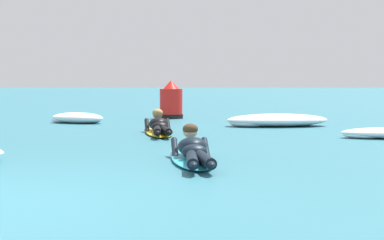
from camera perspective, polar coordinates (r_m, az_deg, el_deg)
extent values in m
plane|color=#2D6B7A|center=(16.06, -5.37, -0.39)|extent=(120.00, 120.00, 0.00)
ellipsoid|color=#2DB2D1|center=(8.97, 0.05, -3.39)|extent=(0.87, 2.34, 0.07)
ellipsoid|color=#2DB2D1|center=(10.05, -0.46, -2.57)|extent=(0.23, 0.23, 0.06)
ellipsoid|color=black|center=(9.00, 0.03, -2.31)|extent=(0.48, 0.67, 0.34)
ellipsoid|color=black|center=(8.64, 0.22, -2.76)|extent=(0.37, 0.32, 0.20)
cylinder|color=black|center=(8.05, 0.01, -3.45)|extent=(0.21, 0.90, 0.14)
ellipsoid|color=black|center=(7.61, 0.10, -3.87)|extent=(0.13, 0.23, 0.08)
cylinder|color=black|center=(8.06, 1.15, -3.44)|extent=(0.31, 0.90, 0.14)
ellipsoid|color=black|center=(7.63, 1.66, -3.85)|extent=(0.13, 0.23, 0.08)
cylinder|color=black|center=(9.34, -1.49, -2.59)|extent=(0.16, 0.55, 0.32)
sphere|color=tan|center=(9.71, -1.61, -2.94)|extent=(0.09, 0.09, 0.09)
cylinder|color=black|center=(9.35, 1.21, -2.58)|extent=(0.16, 0.55, 0.32)
sphere|color=tan|center=(9.70, 1.00, -2.94)|extent=(0.09, 0.09, 0.09)
sphere|color=tan|center=(9.35, -0.16, -0.96)|extent=(0.21, 0.21, 0.21)
ellipsoid|color=#47331E|center=(9.33, -0.15, -0.78)|extent=(0.25, 0.23, 0.16)
ellipsoid|color=yellow|center=(13.34, -2.90, -1.07)|extent=(0.90, 2.42, 0.07)
ellipsoid|color=yellow|center=(14.47, -3.18, -0.66)|extent=(0.22, 0.23, 0.06)
ellipsoid|color=black|center=(13.38, -2.91, -0.34)|extent=(0.50, 0.68, 0.34)
ellipsoid|color=black|center=(13.02, -2.81, -0.59)|extent=(0.38, 0.33, 0.20)
cylinder|color=black|center=(12.46, -3.01, -0.92)|extent=(0.23, 0.83, 0.14)
ellipsoid|color=black|center=(12.05, -3.01, -1.08)|extent=(0.13, 0.23, 0.08)
cylinder|color=black|center=(12.47, -2.28, -0.91)|extent=(0.32, 0.83, 0.14)
ellipsoid|color=black|center=(12.07, -2.02, -1.07)|extent=(0.13, 0.23, 0.08)
cylinder|color=black|center=(13.71, -3.92, -0.58)|extent=(0.18, 0.57, 0.33)
sphere|color=#8C6647|center=(14.09, -3.98, -0.88)|extent=(0.09, 0.09, 0.09)
cylinder|color=black|center=(13.72, -2.08, -0.57)|extent=(0.18, 0.57, 0.33)
sphere|color=#8C6647|center=(14.08, -2.19, -0.87)|extent=(0.09, 0.09, 0.09)
sphere|color=#8C6647|center=(13.73, -3.01, 0.53)|extent=(0.21, 0.21, 0.21)
ellipsoid|color=#AD894C|center=(13.71, -3.01, 0.65)|extent=(0.25, 0.23, 0.16)
ellipsoid|color=white|center=(12.73, 14.57, -1.31)|extent=(0.78, 0.51, 0.11)
ellipsoid|color=white|center=(15.53, 7.40, 0.00)|extent=(2.56, 1.55, 0.29)
ellipsoid|color=white|center=(15.86, 9.35, -0.11)|extent=(0.96, 0.74, 0.21)
ellipsoid|color=white|center=(15.27, 4.88, -0.30)|extent=(0.93, 0.69, 0.16)
ellipsoid|color=white|center=(16.72, -9.91, 0.19)|extent=(1.64, 1.26, 0.27)
ellipsoid|color=white|center=(16.60, -8.66, 0.04)|extent=(0.63, 0.55, 0.19)
ellipsoid|color=white|center=(16.92, -11.26, 0.01)|extent=(0.61, 0.50, 0.15)
cylinder|color=red|center=(18.36, -1.82, 1.43)|extent=(0.64, 0.64, 0.83)
cone|color=red|center=(18.34, -1.83, 3.09)|extent=(0.45, 0.45, 0.24)
cylinder|color=black|center=(18.37, -1.82, 0.32)|extent=(0.67, 0.67, 0.12)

